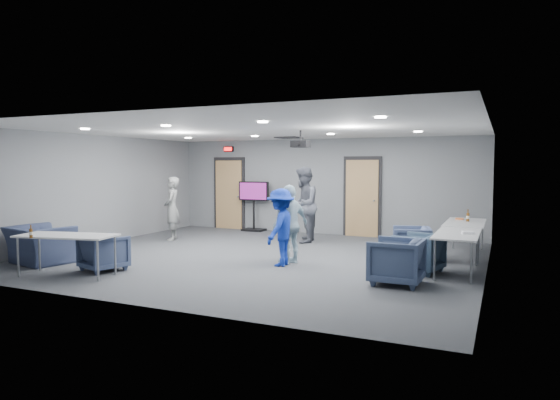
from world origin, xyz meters
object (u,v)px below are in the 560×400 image
at_px(person_b, 303,205).
at_px(chair_right_a, 411,243).
at_px(person_c, 290,224).
at_px(chair_front_a, 104,253).
at_px(table_right_a, 465,224).
at_px(chair_right_b, 418,253).
at_px(chair_front_b, 40,245).
at_px(table_right_b, 457,235).
at_px(bottle_front, 31,233).
at_px(bottle_right, 468,217).
at_px(person_a, 172,209).
at_px(tv_stand, 254,203).
at_px(table_front_left, 67,237).
at_px(chair_right_c, 396,261).
at_px(person_d, 281,227).
at_px(projector, 300,144).

height_order(person_b, chair_right_a, person_b).
xyz_separation_m(person_c, chair_front_a, (-2.90, -2.03, -0.45)).
bearing_deg(person_c, table_right_a, 147.41).
bearing_deg(chair_right_b, chair_front_a, -53.01).
relative_size(chair_right_b, chair_front_a, 1.06).
distance_m(chair_front_a, chair_front_b, 1.67).
bearing_deg(table_right_b, table_right_a, 0.00).
relative_size(bottle_front, bottle_right, 0.85).
xyz_separation_m(person_a, tv_stand, (1.09, 2.53, 0.01)).
relative_size(person_b, table_front_left, 1.05).
xyz_separation_m(chair_right_a, chair_right_c, (0.14, -2.27, 0.03)).
distance_m(person_a, person_d, 4.35).
bearing_deg(bottle_front, chair_front_a, 65.23).
height_order(person_a, chair_right_b, person_a).
height_order(person_d, table_right_a, person_d).
height_order(chair_right_b, table_right_a, table_right_a).
bearing_deg(tv_stand, bottle_front, -93.76).
bearing_deg(chair_right_a, table_right_b, 33.18).
height_order(person_a, table_front_left, person_a).
distance_m(person_d, chair_front_b, 4.83).
height_order(person_a, bottle_front, person_a).
height_order(chair_right_b, projector, projector).
relative_size(chair_right_b, projector, 2.16).
xyz_separation_m(person_c, chair_right_b, (2.45, 0.22, -0.43)).
xyz_separation_m(chair_front_b, tv_stand, (1.63, 6.15, 0.46)).
bearing_deg(chair_right_c, chair_front_a, -76.08).
distance_m(chair_right_a, table_right_a, 1.42).
bearing_deg(bottle_right, person_a, -172.71).
relative_size(person_a, bottle_right, 6.18).
distance_m(person_d, projector, 1.93).
distance_m(person_a, table_right_b, 7.22).
bearing_deg(chair_front_a, person_c, -126.82).
bearing_deg(person_a, chair_right_a, 60.45).
bearing_deg(bottle_front, chair_front_b, 135.74).
bearing_deg(bottle_right, chair_front_a, -143.11).
bearing_deg(person_b, chair_right_b, 39.93).
bearing_deg(person_b, chair_right_a, 53.40).
distance_m(person_b, projector, 2.50).
distance_m(person_a, tv_stand, 2.75).
bearing_deg(chair_front_a, table_front_left, 83.34).
height_order(person_b, bottle_front, person_b).
xyz_separation_m(chair_right_a, projector, (-2.22, -0.65, 2.06)).
bearing_deg(person_d, person_b, -167.85).
relative_size(person_c, chair_right_c, 1.88).
bearing_deg(table_front_left, bottle_right, 26.80).
bearing_deg(bottle_right, chair_front_b, -149.55).
bearing_deg(chair_right_c, chair_right_b, 171.88).
xyz_separation_m(person_c, projector, (-0.08, 0.73, 1.62)).
relative_size(chair_right_b, tv_stand, 0.53).
distance_m(chair_front_a, table_front_left, 0.75).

